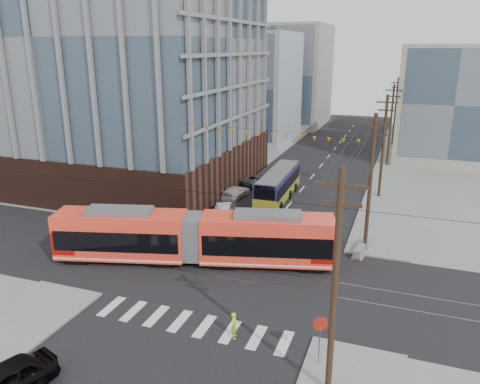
% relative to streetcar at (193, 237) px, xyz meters
% --- Properties ---
extents(ground, '(160.00, 160.00, 0.00)m').
position_rel_streetcar_xyz_m(ground, '(3.47, -4.60, -2.00)').
color(ground, slate).
extents(office_building, '(30.00, 25.00, 28.60)m').
position_rel_streetcar_xyz_m(office_building, '(-18.53, 18.40, 12.30)').
color(office_building, '#381E16').
rests_on(office_building, ground).
extents(bg_bldg_nw_near, '(18.00, 16.00, 18.00)m').
position_rel_streetcar_xyz_m(bg_bldg_nw_near, '(-13.53, 47.40, 7.00)').
color(bg_bldg_nw_near, '#8C99A5').
rests_on(bg_bldg_nw_near, ground).
extents(bg_bldg_ne_near, '(14.00, 14.00, 16.00)m').
position_rel_streetcar_xyz_m(bg_bldg_ne_near, '(19.47, 43.40, 6.00)').
color(bg_bldg_ne_near, gray).
rests_on(bg_bldg_ne_near, ground).
extents(bg_bldg_nw_far, '(16.00, 18.00, 20.00)m').
position_rel_streetcar_xyz_m(bg_bldg_nw_far, '(-10.53, 67.40, 8.00)').
color(bg_bldg_nw_far, gray).
rests_on(bg_bldg_nw_far, ground).
extents(bg_bldg_ne_far, '(16.00, 16.00, 14.00)m').
position_rel_streetcar_xyz_m(bg_bldg_ne_far, '(21.47, 63.40, 5.00)').
color(bg_bldg_ne_far, '#8C99A5').
rests_on(bg_bldg_ne_far, ground).
extents(utility_pole_near, '(0.30, 0.30, 11.00)m').
position_rel_streetcar_xyz_m(utility_pole_near, '(11.97, -10.60, 3.50)').
color(utility_pole_near, black).
rests_on(utility_pole_near, ground).
extents(utility_pole_far, '(0.30, 0.30, 11.00)m').
position_rel_streetcar_xyz_m(utility_pole_far, '(11.97, 51.40, 3.50)').
color(utility_pole_far, black).
rests_on(utility_pole_far, ground).
extents(streetcar, '(20.81, 8.33, 4.00)m').
position_rel_streetcar_xyz_m(streetcar, '(0.00, 0.00, 0.00)').
color(streetcar, '#FB3E25').
rests_on(streetcar, ground).
extents(city_bus, '(2.74, 11.24, 3.17)m').
position_rel_streetcar_xyz_m(city_bus, '(1.82, 17.11, -0.42)').
color(city_bus, '#241D4E').
rests_on(city_bus, ground).
extents(black_sedan, '(3.52, 5.27, 1.67)m').
position_rel_streetcar_xyz_m(black_sedan, '(-2.09, -16.03, -1.17)').
color(black_sedan, black).
rests_on(black_sedan, ground).
extents(parked_car_silver, '(2.10, 4.29, 1.35)m').
position_rel_streetcar_xyz_m(parked_car_silver, '(-1.70, 10.66, -1.33)').
color(parked_car_silver, '#9597A7').
rests_on(parked_car_silver, ground).
extents(parked_car_white, '(2.49, 4.63, 1.28)m').
position_rel_streetcar_xyz_m(parked_car_white, '(-2.51, 15.92, -1.36)').
color(parked_car_white, beige).
rests_on(parked_car_white, ground).
extents(parked_car_grey, '(4.07, 5.37, 1.35)m').
position_rel_streetcar_xyz_m(parked_car_grey, '(-1.54, 21.25, -1.32)').
color(parked_car_grey, '#4B4C4E').
rests_on(parked_car_grey, ground).
extents(pedestrian, '(0.51, 0.65, 1.57)m').
position_rel_streetcar_xyz_m(pedestrian, '(6.29, -8.01, -1.22)').
color(pedestrian, '#AAF62F').
rests_on(pedestrian, ground).
extents(stop_sign, '(1.04, 1.04, 2.62)m').
position_rel_streetcar_xyz_m(stop_sign, '(11.16, -8.75, -0.69)').
color(stop_sign, '#A31C0E').
rests_on(stop_sign, ground).
extents(jersey_barrier, '(1.26, 3.68, 0.72)m').
position_rel_streetcar_xyz_m(jersey_barrier, '(11.77, 6.23, -1.64)').
color(jersey_barrier, gray).
rests_on(jersey_barrier, ground).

